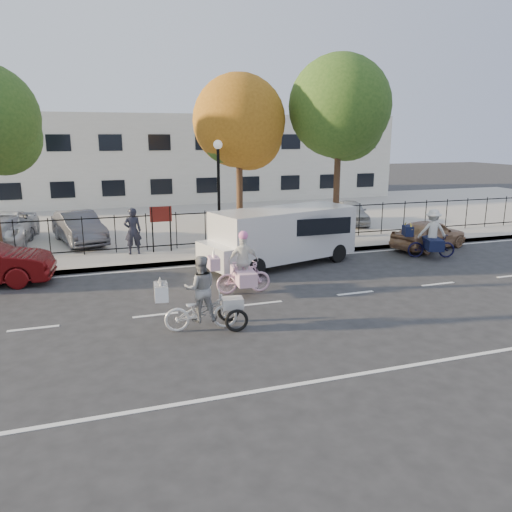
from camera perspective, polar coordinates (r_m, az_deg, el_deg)
name	(u,v)px	position (r m, az deg, el deg)	size (l,w,h in m)	color
ground	(262,304)	(14.26, 0.68, -5.45)	(120.00, 120.00, 0.00)	#333334
road_markings	(262,303)	(14.26, 0.68, -5.43)	(60.00, 9.52, 0.01)	silver
curb	(218,260)	(18.89, -4.32, -0.45)	(60.00, 0.10, 0.15)	#A8A399
sidewalk	(212,254)	(19.88, -5.06, 0.26)	(60.00, 2.20, 0.15)	#A8A399
parking_lot	(175,219)	(28.45, -9.25, 4.21)	(60.00, 15.60, 0.15)	#A8A399
iron_fence	(205,229)	(20.76, -5.82, 3.14)	(58.00, 0.06, 1.50)	black
building	(151,158)	(38.02, -11.92, 10.89)	(34.00, 10.00, 6.00)	silver
lamppost	(218,175)	(20.20, -4.31, 9.22)	(0.36, 0.36, 4.33)	black
street_sign	(161,220)	(19.96, -10.80, 4.06)	(0.85, 0.06, 1.80)	black
zebra_trike	(201,302)	(12.27, -6.30, -5.19)	(2.19, 0.90, 1.87)	white
unicorn_bike	(242,270)	(14.98, -1.56, -1.67)	(1.91, 1.33, 1.92)	#EAB2CD
bull_bike	(431,238)	(20.53, 19.38, 1.91)	(2.10, 1.49, 1.90)	black
white_van	(281,234)	(18.26, 2.91, 2.51)	(6.23, 3.36, 2.07)	white
gold_sedan	(429,234)	(22.10, 19.15, 2.38)	(1.48, 3.68, 1.25)	tan
pedestrian	(133,231)	(19.86, -13.90, 2.79)	(0.66, 0.43, 1.82)	black
lot_car_b	(5,228)	(24.01, -26.74, 2.90)	(2.11, 4.57, 1.27)	white
lot_car_c	(79,228)	(22.61, -19.57, 3.08)	(1.42, 4.07, 1.34)	#4F5057
lot_car_d	(350,212)	(26.52, 10.72, 4.97)	(1.44, 3.58, 1.22)	#A1A5A8
tree_mid	(242,126)	(21.92, -1.63, 14.67)	(3.94, 3.94, 7.22)	#442D1D
tree_east	(342,112)	(22.72, 9.78, 15.96)	(4.40, 4.40, 8.07)	#442D1D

